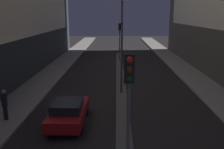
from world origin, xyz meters
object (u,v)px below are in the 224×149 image
street_lamp (122,14)px  car_left_lane (68,112)px  traffic_light_near (129,94)px  traffic_light_mid (120,34)px  pedestrian_on_left_sidewalk (5,104)px

street_lamp → car_left_lane: bearing=-119.6°
traffic_light_near → car_left_lane: size_ratio=1.15×
street_lamp → car_left_lane: 8.19m
traffic_light_mid → car_left_lane: bearing=-99.3°
car_left_lane → pedestrian_on_left_sidewalk: pedestrian_on_left_sidewalk is taller
street_lamp → traffic_light_mid: bearing=90.0°
traffic_light_near → pedestrian_on_left_sidewalk: (-6.74, 5.83, -2.52)m
traffic_light_near → car_left_lane: traffic_light_near is taller
traffic_light_near → street_lamp: 11.26m
traffic_light_near → traffic_light_mid: 24.29m
traffic_light_mid → car_left_lane: 19.16m
traffic_light_near → traffic_light_mid: bearing=90.0°
car_left_lane → traffic_light_mid: bearing=80.7°
traffic_light_mid → pedestrian_on_left_sidewalk: bearing=-110.1°
car_left_lane → pedestrian_on_left_sidewalk: bearing=176.5°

